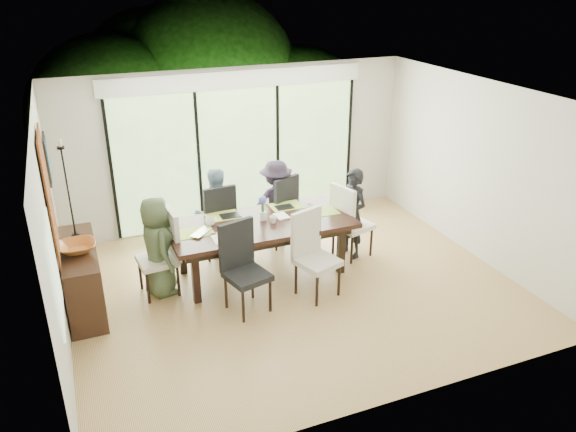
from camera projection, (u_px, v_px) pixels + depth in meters
name	position (u px, v px, depth m)	size (l,w,h in m)	color
floor	(295.00, 287.00, 7.95)	(6.00, 5.00, 0.01)	olive
ceiling	(296.00, 96.00, 6.85)	(6.00, 5.00, 0.01)	white
wall_back	(238.00, 147.00, 9.53)	(6.00, 0.02, 2.70)	beige
wall_front	(398.00, 292.00, 5.27)	(6.00, 0.02, 2.70)	white
wall_left	(51.00, 236.00, 6.36)	(0.02, 5.00, 2.70)	silver
wall_right	(479.00, 171.00, 8.43)	(0.02, 5.00, 2.70)	beige
glass_doors	(239.00, 156.00, 9.55)	(4.20, 0.02, 2.30)	#598C3F
blinds_header	(236.00, 79.00, 9.02)	(4.40, 0.06, 0.28)	white
mullion_a	(112.00, 172.00, 8.82)	(0.05, 0.04, 2.30)	black
mullion_b	(199.00, 162.00, 9.30)	(0.05, 0.04, 2.30)	black
mullion_c	(278.00, 152.00, 9.78)	(0.05, 0.04, 2.30)	black
mullion_d	(349.00, 143.00, 10.27)	(0.05, 0.04, 2.30)	black
side_window	(55.00, 273.00, 5.30)	(0.02, 0.90, 1.00)	#8CAD7F
deck	(227.00, 205.00, 10.85)	(6.00, 1.80, 0.10)	#503822
rail_top	(214.00, 163.00, 11.28)	(6.00, 0.08, 0.06)	brown
foliage_left	(111.00, 116.00, 11.15)	(3.20, 3.20, 3.20)	#14380F
foliage_mid	(210.00, 85.00, 12.27)	(4.00, 4.00, 4.00)	#14380F
foliage_right	(299.00, 110.00, 12.43)	(2.80, 2.80, 2.80)	#14380F
foliage_far	(159.00, 91.00, 12.59)	(3.60, 3.60, 3.60)	#14380F
table_top	(261.00, 224.00, 8.02)	(2.63, 1.21, 0.07)	black
table_apron	(261.00, 230.00, 8.06)	(2.41, 0.99, 0.11)	black
table_leg_fl	(196.00, 277.00, 7.45)	(0.10, 0.10, 0.76)	black
table_leg_fr	(341.00, 249.00, 8.19)	(0.10, 0.10, 0.76)	black
table_leg_bl	(182.00, 250.00, 8.18)	(0.10, 0.10, 0.76)	black
table_leg_br	(316.00, 226.00, 8.92)	(0.10, 0.10, 0.76)	black
chair_left_end	(157.00, 254.00, 7.58)	(0.50, 0.50, 1.21)	silver
chair_right_end	(353.00, 220.00, 8.61)	(0.50, 0.50, 1.21)	white
chair_far_left	(215.00, 218.00, 8.66)	(0.50, 0.50, 1.21)	black
chair_far_right	(276.00, 209.00, 9.00)	(0.50, 0.50, 1.21)	black
chair_near_left	(247.00, 269.00, 7.18)	(0.50, 0.50, 1.21)	black
chair_near_right	(318.00, 256.00, 7.53)	(0.50, 0.50, 1.21)	silver
person_left_end	(157.00, 247.00, 7.54)	(0.66, 0.41, 1.41)	#425237
person_right_end	(352.00, 214.00, 8.56)	(0.66, 0.41, 1.41)	black
person_far_left	(215.00, 212.00, 8.60)	(0.66, 0.41, 1.41)	#7997AF
person_far_right	(276.00, 203.00, 8.94)	(0.66, 0.41, 1.41)	#241C2B
placemat_left	(196.00, 232.00, 7.68)	(0.48, 0.35, 0.01)	#91A83C
placemat_right	(321.00, 212.00, 8.33)	(0.48, 0.35, 0.01)	#88AC3D
placemat_far_l	(223.00, 216.00, 8.19)	(0.48, 0.35, 0.01)	#ADC446
placemat_far_r	(286.00, 206.00, 8.53)	(0.48, 0.35, 0.01)	#9FB942
placemat_paper	(230.00, 236.00, 7.56)	(0.48, 0.35, 0.01)	white
tablet_far_l	(230.00, 216.00, 8.17)	(0.29, 0.20, 0.01)	black
tablet_far_r	(284.00, 207.00, 8.47)	(0.26, 0.19, 0.01)	black
papers	(307.00, 216.00, 8.20)	(0.33, 0.24, 0.00)	white
platter_base	(230.00, 235.00, 7.55)	(0.29, 0.29, 0.03)	white
platter_snacks	(230.00, 234.00, 7.54)	(0.22, 0.22, 0.02)	orange
vase	(263.00, 216.00, 8.04)	(0.09, 0.09, 0.13)	silver
hyacinth_stems	(263.00, 207.00, 7.98)	(0.04, 0.04, 0.18)	#337226
hyacinth_blooms	(263.00, 200.00, 7.94)	(0.12, 0.12, 0.12)	#5153CC
laptop	(204.00, 233.00, 7.62)	(0.36, 0.23, 0.03)	silver
cup_a	(210.00, 222.00, 7.87)	(0.14, 0.14, 0.11)	white
cup_b	(273.00, 220.00, 7.95)	(0.11, 0.11, 0.10)	white
cup_c	(309.00, 208.00, 8.34)	(0.14, 0.14, 0.11)	white
book	(276.00, 217.00, 8.13)	(0.18, 0.25, 0.02)	white
sideboard	(82.00, 277.00, 7.33)	(0.44, 1.55, 0.87)	black
bowl	(77.00, 247.00, 7.05)	(0.46, 0.46, 0.11)	#9D5522
candlestick_base	(76.00, 235.00, 7.44)	(0.10, 0.10, 0.04)	black
candlestick_shaft	(68.00, 193.00, 7.20)	(0.02, 0.02, 1.21)	black
candlestick_pan	(61.00, 148.00, 6.95)	(0.10, 0.10, 0.03)	black
candle	(60.00, 143.00, 6.93)	(0.03, 0.03, 0.10)	silver
tapestry	(49.00, 195.00, 6.57)	(0.02, 1.00, 1.50)	#9A4216
art_frame	(47.00, 159.00, 7.66)	(0.03, 0.55, 0.65)	black
art_canvas	(48.00, 159.00, 7.66)	(0.01, 0.45, 0.55)	#163E48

